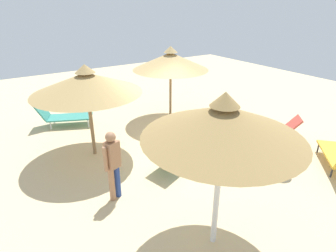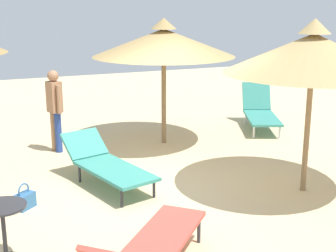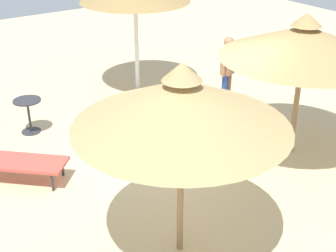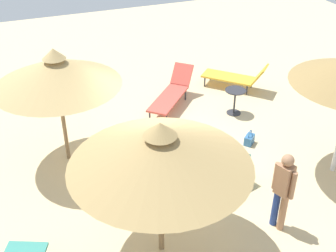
{
  "view_description": "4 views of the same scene",
  "coord_description": "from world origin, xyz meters",
  "px_view_note": "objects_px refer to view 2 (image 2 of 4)",
  "views": [
    {
      "loc": [
        -6.02,
        4.05,
        3.98
      ],
      "look_at": [
        -0.03,
        0.13,
        0.79
      ],
      "focal_mm": 29.59,
      "sensor_mm": 36.0,
      "label": 1
    },
    {
      "loc": [
        -2.75,
        -6.97,
        2.89
      ],
      "look_at": [
        -0.04,
        -0.62,
        1.09
      ],
      "focal_mm": 51.37,
      "sensor_mm": 36.0,
      "label": 2
    },
    {
      "loc": [
        6.08,
        -4.32,
        4.39
      ],
      "look_at": [
        0.69,
        -0.58,
        1.12
      ],
      "focal_mm": 51.12,
      "sensor_mm": 36.0,
      "label": 3
    },
    {
      "loc": [
        2.83,
        6.97,
        5.8
      ],
      "look_at": [
        0.03,
        -0.07,
        1.12
      ],
      "focal_mm": 46.12,
      "sensor_mm": 36.0,
      "label": 4
    }
  ],
  "objects_px": {
    "parasol_umbrella_near_left": "(164,42)",
    "side_table_round": "(3,224)",
    "lounge_chair_back": "(260,111)",
    "handbag": "(24,200)",
    "parasol_umbrella_far_left": "(313,53)",
    "lounge_chair_near_right": "(150,246)",
    "person_standing_center": "(55,106)",
    "lounge_chair_front": "(106,163)"
  },
  "relations": [
    {
      "from": "parasol_umbrella_near_left",
      "to": "side_table_round",
      "type": "distance_m",
      "value": 5.34
    },
    {
      "from": "lounge_chair_back",
      "to": "handbag",
      "type": "bearing_deg",
      "value": -155.91
    },
    {
      "from": "parasol_umbrella_far_left",
      "to": "side_table_round",
      "type": "distance_m",
      "value": 4.82
    },
    {
      "from": "lounge_chair_back",
      "to": "handbag",
      "type": "relative_size",
      "value": 5.1
    },
    {
      "from": "lounge_chair_near_right",
      "to": "handbag",
      "type": "bearing_deg",
      "value": 112.28
    },
    {
      "from": "lounge_chair_near_right",
      "to": "handbag",
      "type": "xyz_separation_m",
      "value": [
        -1.0,
        2.44,
        -0.28
      ]
    },
    {
      "from": "parasol_umbrella_near_left",
      "to": "person_standing_center",
      "type": "xyz_separation_m",
      "value": [
        -2.18,
        0.29,
        -1.18
      ]
    },
    {
      "from": "parasol_umbrella_near_left",
      "to": "side_table_round",
      "type": "relative_size",
      "value": 4.14
    },
    {
      "from": "person_standing_center",
      "to": "handbag",
      "type": "height_order",
      "value": "person_standing_center"
    },
    {
      "from": "parasol_umbrella_far_left",
      "to": "lounge_chair_back",
      "type": "height_order",
      "value": "parasol_umbrella_far_left"
    },
    {
      "from": "parasol_umbrella_far_left",
      "to": "person_standing_center",
      "type": "distance_m",
      "value": 4.94
    },
    {
      "from": "lounge_chair_near_right",
      "to": "side_table_round",
      "type": "distance_m",
      "value": 1.71
    },
    {
      "from": "lounge_chair_front",
      "to": "person_standing_center",
      "type": "xyz_separation_m",
      "value": [
        -0.41,
        2.14,
        0.55
      ]
    },
    {
      "from": "lounge_chair_front",
      "to": "person_standing_center",
      "type": "bearing_deg",
      "value": 100.74
    },
    {
      "from": "parasol_umbrella_far_left",
      "to": "lounge_chair_front",
      "type": "xyz_separation_m",
      "value": [
        -2.78,
        1.43,
        -1.78
      ]
    },
    {
      "from": "handbag",
      "to": "side_table_round",
      "type": "relative_size",
      "value": 0.55
    },
    {
      "from": "lounge_chair_near_right",
      "to": "lounge_chair_back",
      "type": "distance_m",
      "value": 6.82
    },
    {
      "from": "parasol_umbrella_near_left",
      "to": "lounge_chair_near_right",
      "type": "xyz_separation_m",
      "value": [
        -2.12,
        -4.72,
        -1.68
      ]
    },
    {
      "from": "lounge_chair_front",
      "to": "person_standing_center",
      "type": "distance_m",
      "value": 2.25
    },
    {
      "from": "lounge_chair_near_right",
      "to": "handbag",
      "type": "relative_size",
      "value": 5.02
    },
    {
      "from": "side_table_round",
      "to": "handbag",
      "type": "bearing_deg",
      "value": 75.21
    },
    {
      "from": "parasol_umbrella_near_left",
      "to": "lounge_chair_front",
      "type": "distance_m",
      "value": 3.09
    },
    {
      "from": "parasol_umbrella_near_left",
      "to": "handbag",
      "type": "bearing_deg",
      "value": -143.89
    },
    {
      "from": "lounge_chair_front",
      "to": "handbag",
      "type": "bearing_deg",
      "value": -162.55
    },
    {
      "from": "lounge_chair_near_right",
      "to": "lounge_chair_back",
      "type": "bearing_deg",
      "value": 46.84
    },
    {
      "from": "lounge_chair_near_right",
      "to": "lounge_chair_front",
      "type": "xyz_separation_m",
      "value": [
        0.34,
        2.87,
        -0.04
      ]
    },
    {
      "from": "person_standing_center",
      "to": "side_table_round",
      "type": "bearing_deg",
      "value": -108.27
    },
    {
      "from": "person_standing_center",
      "to": "handbag",
      "type": "xyz_separation_m",
      "value": [
        -0.94,
        -2.56,
        -0.79
      ]
    },
    {
      "from": "parasol_umbrella_far_left",
      "to": "person_standing_center",
      "type": "bearing_deg",
      "value": 131.72
    },
    {
      "from": "parasol_umbrella_far_left",
      "to": "side_table_round",
      "type": "height_order",
      "value": "parasol_umbrella_far_left"
    },
    {
      "from": "lounge_chair_front",
      "to": "parasol_umbrella_near_left",
      "type": "bearing_deg",
      "value": 46.26
    },
    {
      "from": "lounge_chair_near_right",
      "to": "side_table_round",
      "type": "height_order",
      "value": "lounge_chair_near_right"
    },
    {
      "from": "lounge_chair_front",
      "to": "side_table_round",
      "type": "xyz_separation_m",
      "value": [
        -1.72,
        -1.85,
        0.11
      ]
    },
    {
      "from": "parasol_umbrella_far_left",
      "to": "lounge_chair_near_right",
      "type": "relative_size",
      "value": 1.38
    },
    {
      "from": "lounge_chair_near_right",
      "to": "person_standing_center",
      "type": "relative_size",
      "value": 1.19
    },
    {
      "from": "parasol_umbrella_far_left",
      "to": "handbag",
      "type": "xyz_separation_m",
      "value": [
        -4.13,
        1.01,
        -2.02
      ]
    },
    {
      "from": "parasol_umbrella_far_left",
      "to": "lounge_chair_back",
      "type": "bearing_deg",
      "value": 66.49
    },
    {
      "from": "parasol_umbrella_near_left",
      "to": "lounge_chair_back",
      "type": "relative_size",
      "value": 1.47
    },
    {
      "from": "parasol_umbrella_near_left",
      "to": "handbag",
      "type": "height_order",
      "value": "parasol_umbrella_near_left"
    },
    {
      "from": "parasol_umbrella_near_left",
      "to": "handbag",
      "type": "xyz_separation_m",
      "value": [
        -3.12,
        -2.27,
        -1.96
      ]
    },
    {
      "from": "lounge_chair_front",
      "to": "lounge_chair_near_right",
      "type": "bearing_deg",
      "value": -96.86
    },
    {
      "from": "lounge_chair_front",
      "to": "side_table_round",
      "type": "bearing_deg",
      "value": -132.94
    }
  ]
}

